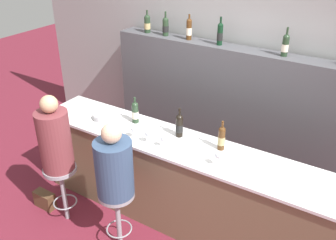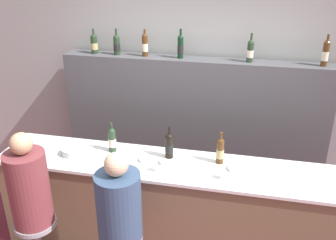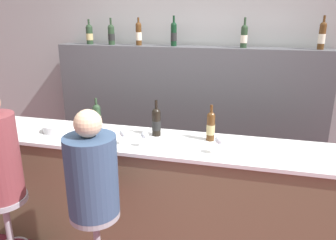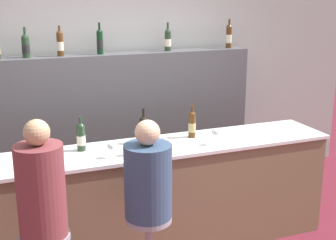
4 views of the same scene
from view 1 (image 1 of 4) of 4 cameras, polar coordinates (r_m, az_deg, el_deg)
ground_plane at (r=4.22m, az=-0.80°, el=-16.91°), size 16.00×16.00×0.00m
wall_back at (r=4.84m, az=10.46°, el=7.31°), size 6.40×0.05×2.60m
bar_counter at (r=4.07m, az=1.38°, el=-9.47°), size 3.32×0.62×1.00m
back_bar_cabinet at (r=4.83m, az=8.95°, el=1.39°), size 3.12×0.28×1.67m
wine_bottle_counter_0 at (r=4.12m, az=-5.02°, el=1.21°), size 0.08×0.08×0.30m
wine_bottle_counter_1 at (r=3.84m, az=1.74°, el=-0.80°), size 0.08×0.08×0.32m
wine_bottle_counter_2 at (r=3.65m, az=8.16°, el=-2.70°), size 0.07×0.07×0.31m
wine_bottle_backbar_0 at (r=5.05m, az=-3.17°, el=14.48°), size 0.08×0.08×0.29m
wine_bottle_backbar_1 at (r=4.90m, az=-0.38°, el=14.10°), size 0.08×0.08×0.31m
wine_bottle_backbar_2 at (r=4.73m, az=3.22°, el=13.70°), size 0.07×0.07×0.31m
wine_bottle_backbar_3 at (r=4.55m, az=7.93°, el=12.91°), size 0.07×0.07×0.33m
wine_bottle_backbar_4 at (r=4.30m, az=17.45°, el=10.86°), size 0.07×0.07×0.32m
wine_glass_0 at (r=3.83m, az=-5.17°, el=-1.49°), size 0.07×0.07×0.13m
wine_glass_1 at (r=3.74m, az=-2.99°, el=-2.17°), size 0.07×0.07×0.14m
wine_glass_2 at (r=3.66m, az=-0.70°, el=-2.97°), size 0.07×0.07×0.13m
wine_glass_3 at (r=3.41m, az=7.72°, el=-5.47°), size 0.07×0.07×0.15m
metal_bowl at (r=4.27m, az=-9.90°, el=0.52°), size 0.21×0.21×0.06m
bar_stool_left at (r=4.21m, az=-15.93°, el=-8.74°), size 0.35×0.35×0.69m
guest_seated_left at (r=3.93m, az=-16.90°, el=-2.73°), size 0.33×0.33×0.83m
bar_stool_right at (r=3.77m, az=-7.74°, el=-12.75°), size 0.35×0.35×0.69m
guest_seated_right at (r=3.48m, az=-8.23°, el=-6.90°), size 0.35×0.35×0.75m
handbag at (r=4.70m, az=-18.26°, el=-11.46°), size 0.26×0.12×0.20m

